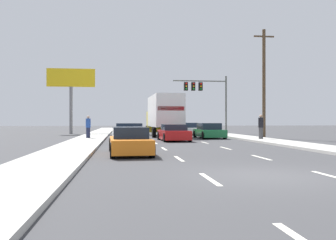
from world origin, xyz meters
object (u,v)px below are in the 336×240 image
(pedestrian_near_corner, at_px, (88,127))
(pedestrian_mid_block, at_px, (261,127))
(car_orange, at_px, (130,142))
(traffic_signal_mast, at_px, (202,90))
(car_maroon, at_px, (129,132))
(car_green, at_px, (209,131))
(utility_pole_mid, at_px, (264,82))
(car_gray, at_px, (129,134))
(car_white, at_px, (189,129))
(roadside_billboard, at_px, (71,85))
(car_red, at_px, (174,133))
(box_truck, at_px, (164,113))
(car_silver, at_px, (129,130))

(pedestrian_near_corner, height_order, pedestrian_mid_block, pedestrian_mid_block)
(car_orange, height_order, pedestrian_mid_block, pedestrian_mid_block)
(pedestrian_near_corner, bearing_deg, traffic_signal_mast, 44.24)
(traffic_signal_mast, bearing_deg, car_maroon, -128.75)
(car_green, relative_size, utility_pole_mid, 0.46)
(car_gray, height_order, car_green, car_gray)
(car_white, xyz_separation_m, roadside_billboard, (-12.87, 4.16, 4.92))
(car_green, height_order, traffic_signal_mast, traffic_signal_mast)
(car_red, height_order, car_green, car_green)
(car_red, bearing_deg, box_truck, 89.05)
(car_white, relative_size, traffic_signal_mast, 0.62)
(car_white, height_order, pedestrian_mid_block, pedestrian_mid_block)
(car_orange, height_order, car_white, car_white)
(car_maroon, bearing_deg, car_gray, -91.60)
(car_red, relative_size, traffic_signal_mast, 0.64)
(box_truck, bearing_deg, roadside_billboard, 140.85)
(traffic_signal_mast, height_order, pedestrian_near_corner, traffic_signal_mast)
(car_white, bearing_deg, box_truck, -130.57)
(car_white, relative_size, pedestrian_near_corner, 2.39)
(car_gray, xyz_separation_m, pedestrian_near_corner, (-3.10, 5.38, 0.41))
(box_truck, xyz_separation_m, roadside_billboard, (-9.68, 7.88, 3.30))
(car_green, xyz_separation_m, utility_pole_mid, (4.77, -0.34, 4.25))
(pedestrian_near_corner, distance_m, pedestrian_mid_block, 13.41)
(box_truck, relative_size, car_red, 2.08)
(car_white, distance_m, traffic_signal_mast, 5.70)
(utility_pole_mid, bearing_deg, roadside_billboard, 146.03)
(car_orange, distance_m, box_truck, 18.06)
(car_silver, distance_m, box_truck, 4.35)
(car_silver, xyz_separation_m, car_maroon, (-0.09, -6.41, -0.03))
(traffic_signal_mast, height_order, pedestrian_mid_block, traffic_signal_mast)
(car_green, bearing_deg, roadside_billboard, 138.26)
(car_silver, relative_size, car_orange, 1.02)
(car_silver, height_order, car_gray, car_gray)
(pedestrian_mid_block, bearing_deg, box_truck, 128.88)
(car_green, bearing_deg, utility_pole_mid, -4.10)
(car_orange, relative_size, pedestrian_mid_block, 2.50)
(box_truck, bearing_deg, utility_pole_mid, -26.95)
(car_gray, distance_m, pedestrian_near_corner, 6.22)
(car_red, height_order, traffic_signal_mast, traffic_signal_mast)
(car_silver, distance_m, car_gray, 12.65)
(roadside_billboard, bearing_deg, car_white, -17.91)
(car_gray, distance_m, utility_pole_mid, 13.88)
(car_red, height_order, utility_pole_mid, utility_pole_mid)
(pedestrian_near_corner, relative_size, pedestrian_mid_block, 0.96)
(car_white, bearing_deg, car_silver, -168.35)
(box_truck, bearing_deg, car_silver, 143.60)
(car_red, distance_m, car_green, 5.02)
(car_green, relative_size, roadside_billboard, 0.59)
(car_green, bearing_deg, pedestrian_mid_block, -54.32)
(car_silver, relative_size, utility_pole_mid, 0.50)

